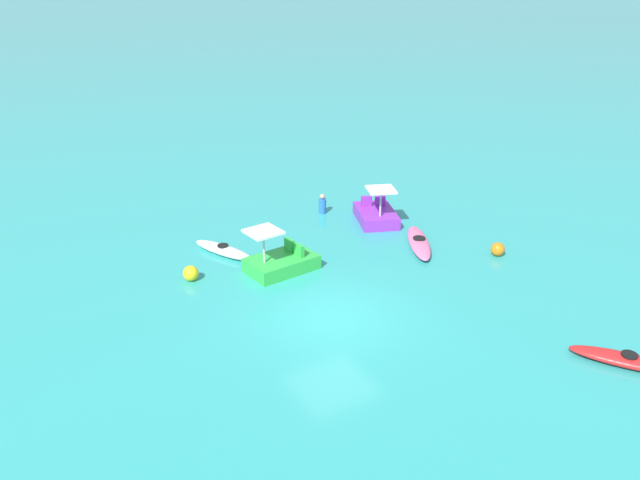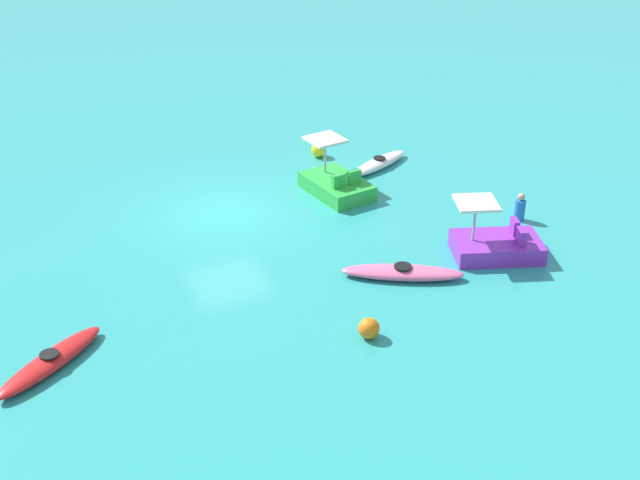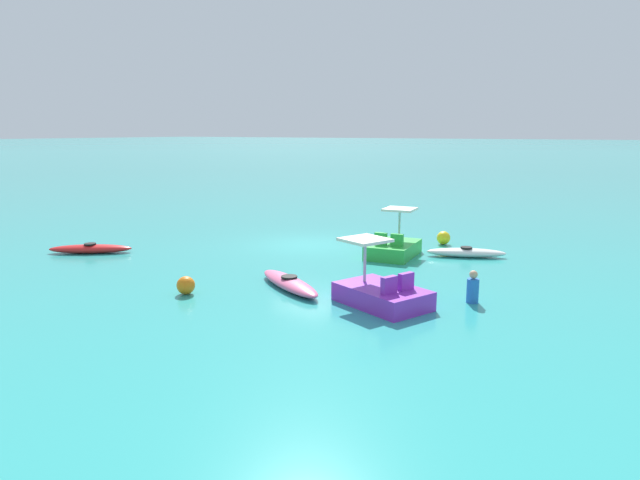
% 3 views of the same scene
% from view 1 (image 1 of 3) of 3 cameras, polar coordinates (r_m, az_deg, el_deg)
% --- Properties ---
extents(ground_plane, '(600.00, 600.00, 0.00)m').
position_cam_1_polar(ground_plane, '(19.30, 1.12, -7.14)').
color(ground_plane, teal).
extents(kayak_pink, '(3.18, 2.27, 0.37)m').
position_cam_1_polar(kayak_pink, '(24.35, 8.97, -0.22)').
color(kayak_pink, pink).
rests_on(kayak_pink, ground_plane).
extents(kayak_red, '(2.88, 2.27, 0.37)m').
position_cam_1_polar(kayak_red, '(19.02, 26.19, -9.78)').
color(kayak_red, red).
rests_on(kayak_red, ground_plane).
extents(kayak_white, '(2.85, 1.70, 0.37)m').
position_cam_1_polar(kayak_white, '(23.70, -8.78, -0.90)').
color(kayak_white, white).
rests_on(kayak_white, ground_plane).
extents(pedal_boat_purple, '(2.79, 2.28, 1.68)m').
position_cam_1_polar(pedal_boat_purple, '(26.50, 5.11, 2.38)').
color(pedal_boat_purple, purple).
rests_on(pedal_boat_purple, ground_plane).
extents(pedal_boat_green, '(1.76, 2.58, 1.68)m').
position_cam_1_polar(pedal_boat_green, '(22.15, -3.56, -1.95)').
color(pedal_boat_green, green).
rests_on(pedal_boat_green, ground_plane).
extents(buoy_orange, '(0.51, 0.51, 0.51)m').
position_cam_1_polar(buoy_orange, '(24.17, 15.83, -0.81)').
color(buoy_orange, orange).
rests_on(buoy_orange, ground_plane).
extents(buoy_yellow, '(0.54, 0.54, 0.54)m').
position_cam_1_polar(buoy_yellow, '(21.87, -11.65, -2.98)').
color(buoy_yellow, yellow).
rests_on(buoy_yellow, ground_plane).
extents(person_near_shore, '(0.44, 0.44, 0.88)m').
position_cam_1_polar(person_near_shore, '(27.29, 0.22, 3.21)').
color(person_near_shore, blue).
rests_on(person_near_shore, ground_plane).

